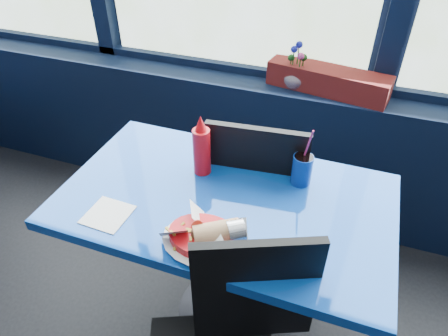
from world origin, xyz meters
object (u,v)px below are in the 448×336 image
at_px(planter_box, 328,80).
at_px(food_basket, 206,236).
at_px(near_table, 225,231).
at_px(chair_near_back, 263,191).
at_px(ketchup_bottle, 202,148).
at_px(flower_vase, 295,74).
at_px(soda_cup, 302,169).

bearing_deg(planter_box, food_basket, -90.92).
distance_m(near_table, chair_near_back, 0.33).
xyz_separation_m(chair_near_back, ketchup_bottle, (-0.20, -0.21, 0.32)).
xyz_separation_m(planter_box, flower_vase, (-0.16, -0.02, 0.01)).
relative_size(chair_near_back, ketchup_bottle, 3.73).
bearing_deg(planter_box, flower_vase, -164.60).
relative_size(near_table, flower_vase, 5.12).
relative_size(planter_box, ketchup_bottle, 2.37).
bearing_deg(ketchup_bottle, chair_near_back, 45.35).
relative_size(near_table, soda_cup, 4.72).
bearing_deg(flower_vase, ketchup_bottle, -105.15).
bearing_deg(soda_cup, food_basket, -118.81).
bearing_deg(flower_vase, soda_cup, -75.49).
distance_m(food_basket, soda_cup, 0.46).
distance_m(chair_near_back, soda_cup, 0.35).
bearing_deg(food_basket, flower_vase, 78.88).
xyz_separation_m(near_table, soda_cup, (0.24, 0.18, 0.25)).
xyz_separation_m(near_table, chair_near_back, (0.07, 0.32, -0.03)).
xyz_separation_m(flower_vase, ketchup_bottle, (-0.20, -0.74, -0.01)).
bearing_deg(ketchup_bottle, soda_cup, 9.75).
distance_m(planter_box, soda_cup, 0.69).
bearing_deg(planter_box, soda_cup, -78.96).
bearing_deg(soda_cup, flower_vase, 104.51).
xyz_separation_m(food_basket, soda_cup, (0.22, 0.41, 0.03)).
height_order(flower_vase, soda_cup, flower_vase).
distance_m(planter_box, flower_vase, 0.16).
distance_m(ketchup_bottle, soda_cup, 0.38).
distance_m(flower_vase, soda_cup, 0.70).
bearing_deg(chair_near_back, planter_box, -112.11).
relative_size(food_basket, soda_cup, 1.06).
bearing_deg(near_table, flower_vase, 85.59).
bearing_deg(ketchup_bottle, planter_box, 64.46).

